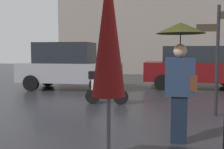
% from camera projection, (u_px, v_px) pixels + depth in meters
% --- Properties ---
extents(folded_patio_umbrella_near, '(0.36, 0.36, 2.43)m').
position_uv_depth(folded_patio_umbrella_near, '(109.00, 42.00, 2.43)').
color(folded_patio_umbrella_near, black).
rests_on(folded_patio_umbrella_near, ground).
extents(pedestrian_with_umbrella, '(0.85, 0.85, 2.12)m').
position_uv_depth(pedestrian_with_umbrella, '(180.00, 58.00, 4.68)').
color(pedestrian_with_umbrella, black).
rests_on(pedestrian_with_umbrella, ground).
extents(parked_scooter, '(1.35, 0.32, 1.23)m').
position_uv_depth(parked_scooter, '(105.00, 86.00, 8.29)').
color(parked_scooter, black).
rests_on(parked_scooter, ground).
extents(parked_car_left, '(4.33, 1.85, 2.00)m').
position_uv_depth(parked_car_left, '(69.00, 66.00, 11.57)').
color(parked_car_left, gray).
rests_on(parked_car_left, ground).
extents(parked_car_right, '(4.53, 2.02, 1.85)m').
position_uv_depth(parked_car_right, '(195.00, 67.00, 11.87)').
color(parked_car_right, '#590C0F').
rests_on(parked_car_right, ground).
extents(street_signpost, '(1.08, 0.08, 2.76)m').
position_uv_depth(street_signpost, '(218.00, 49.00, 6.65)').
color(street_signpost, black).
rests_on(street_signpost, ground).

